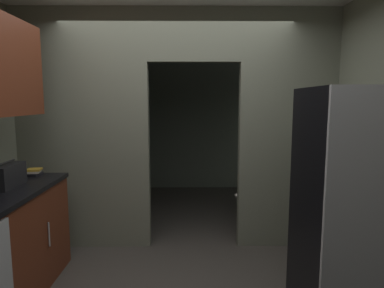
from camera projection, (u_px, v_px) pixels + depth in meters
The scene contains 5 objects.
kitchen_partition at pixel (172, 124), 3.66m from camera, with size 3.53×0.12×2.65m.
adjoining_room_shell at pixel (181, 121), 5.48m from camera, with size 3.53×2.64×2.65m.
refrigerator at pixel (358, 210), 2.38m from camera, with size 0.78×0.73×1.76m.
boombox at pixel (7, 176), 2.77m from camera, with size 0.17×0.36×0.22m.
book_stack at pixel (34, 172), 3.20m from camera, with size 0.15×0.15×0.07m.
Camera 1 is at (0.14, -2.40, 1.66)m, focal length 30.73 mm.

